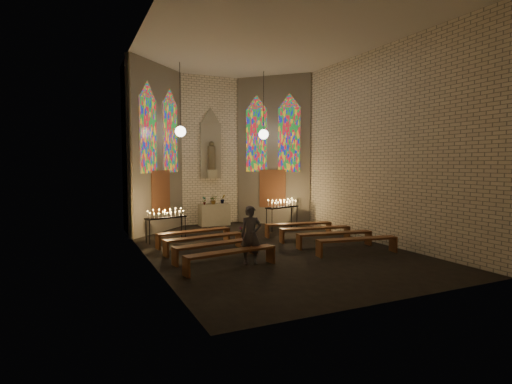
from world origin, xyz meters
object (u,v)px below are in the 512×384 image
at_px(votive_stand_right, 282,205).
at_px(visitor, 251,235).
at_px(votive_stand_left, 166,215).
at_px(altar, 214,215).
at_px(aisle_flower_pot, 241,232).

bearing_deg(votive_stand_right, visitor, -146.33).
height_order(votive_stand_left, visitor, visitor).
height_order(altar, aisle_flower_pot, altar).
height_order(aisle_flower_pot, visitor, visitor).
bearing_deg(visitor, votive_stand_right, 67.42).
bearing_deg(altar, visitor, -100.86).
bearing_deg(visitor, aisle_flower_pot, 85.44).
xyz_separation_m(aisle_flower_pot, visitor, (-1.41, -4.07, 0.64)).
xyz_separation_m(altar, aisle_flower_pot, (0.01, -3.23, -0.30)).
xyz_separation_m(votive_stand_left, visitor, (1.49, -4.34, -0.14)).
height_order(aisle_flower_pot, votive_stand_left, votive_stand_left).
xyz_separation_m(altar, visitor, (-1.40, -7.30, 0.33)).
height_order(altar, visitor, visitor).
distance_m(altar, aisle_flower_pot, 3.25).
distance_m(altar, votive_stand_left, 4.16).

